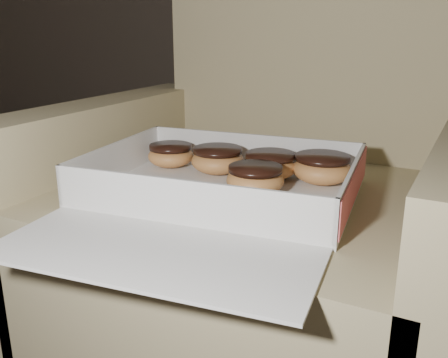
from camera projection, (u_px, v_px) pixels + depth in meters
name	position (u px, v px, depth m)	size (l,w,h in m)	color
armchair	(264.00, 233.00, 1.02)	(0.85, 0.71, 0.88)	#95865F
bakery_box	(216.00, 195.00, 0.84)	(0.50, 0.57, 0.08)	silver
donut_a	(255.00, 179.00, 0.86)	(0.10, 0.10, 0.05)	#BB7B41
donut_b	(270.00, 165.00, 0.94)	(0.10, 0.10, 0.05)	#BB7B41
donut_c	(171.00, 155.00, 1.02)	(0.09, 0.09, 0.05)	#BB7B41
donut_d	(218.00, 159.00, 0.98)	(0.10, 0.10, 0.05)	#BB7B41
donut_e	(322.00, 168.00, 0.92)	(0.11, 0.11, 0.05)	#BB7B41
crumb_a	(208.00, 215.00, 0.76)	(0.01, 0.01, 0.00)	black
crumb_b	(210.00, 207.00, 0.80)	(0.01, 0.01, 0.00)	black
crumb_c	(306.00, 201.00, 0.82)	(0.01, 0.01, 0.00)	black
crumb_d	(180.00, 197.00, 0.84)	(0.01, 0.01, 0.00)	black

